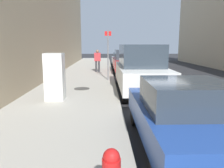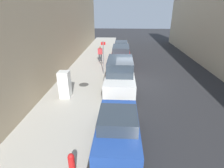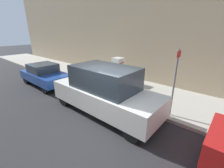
{
  "view_description": "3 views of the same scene",
  "coord_description": "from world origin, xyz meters",
  "px_view_note": "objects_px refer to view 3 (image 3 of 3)",
  "views": [
    {
      "loc": [
        -2.51,
        -10.4,
        2.14
      ],
      "look_at": [
        -2.33,
        -4.28,
        1.02
      ],
      "focal_mm": 35.0,
      "sensor_mm": 36.0,
      "label": 1
    },
    {
      "loc": [
        -0.86,
        -12.3,
        5.31
      ],
      "look_at": [
        -1.36,
        -3.54,
        1.5
      ],
      "focal_mm": 28.0,
      "sensor_mm": 36.0,
      "label": 2
    },
    {
      "loc": [
        3.46,
        3.54,
        3.54
      ],
      "look_at": [
        -0.82,
        -0.14,
        1.51
      ],
      "focal_mm": 24.0,
      "sensor_mm": 36.0,
      "label": 3
    }
  ],
  "objects_px": {
    "discarded_refrigerator": "(118,70)",
    "fire_hydrant": "(52,69)",
    "parked_van_white": "(105,91)",
    "street_sign_post": "(175,80)",
    "parked_hatchback_blue": "(45,75)"
  },
  "relations": [
    {
      "from": "fire_hydrant",
      "to": "parked_hatchback_blue",
      "type": "distance_m",
      "value": 2.39
    },
    {
      "from": "discarded_refrigerator",
      "to": "parked_van_white",
      "type": "height_order",
      "value": "parked_van_white"
    },
    {
      "from": "parked_hatchback_blue",
      "to": "parked_van_white",
      "type": "relative_size",
      "value": 0.76
    },
    {
      "from": "discarded_refrigerator",
      "to": "fire_hydrant",
      "type": "bearing_deg",
      "value": -71.04
    },
    {
      "from": "discarded_refrigerator",
      "to": "street_sign_post",
      "type": "bearing_deg",
      "value": 65.96
    },
    {
      "from": "parked_hatchback_blue",
      "to": "parked_van_white",
      "type": "bearing_deg",
      "value": 90.0
    },
    {
      "from": "discarded_refrigerator",
      "to": "parked_hatchback_blue",
      "type": "distance_m",
      "value": 4.95
    },
    {
      "from": "fire_hydrant",
      "to": "street_sign_post",
      "type": "bearing_deg",
      "value": 89.55
    },
    {
      "from": "discarded_refrigerator",
      "to": "parked_van_white",
      "type": "distance_m",
      "value": 3.9
    },
    {
      "from": "discarded_refrigerator",
      "to": "parked_van_white",
      "type": "relative_size",
      "value": 0.33
    },
    {
      "from": "street_sign_post",
      "to": "fire_hydrant",
      "type": "height_order",
      "value": "street_sign_post"
    },
    {
      "from": "discarded_refrigerator",
      "to": "fire_hydrant",
      "type": "relative_size",
      "value": 2.07
    },
    {
      "from": "street_sign_post",
      "to": "parked_van_white",
      "type": "bearing_deg",
      "value": -59.89
    },
    {
      "from": "street_sign_post",
      "to": "fire_hydrant",
      "type": "relative_size",
      "value": 3.41
    },
    {
      "from": "parked_hatchback_blue",
      "to": "discarded_refrigerator",
      "type": "bearing_deg",
      "value": 133.05
    }
  ]
}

